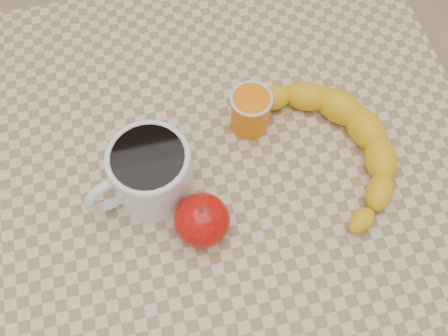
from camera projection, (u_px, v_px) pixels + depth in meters
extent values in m
plane|color=tan|center=(224.00, 288.00, 1.42)|extent=(3.00, 3.00, 0.00)
cube|color=#C5B08B|center=(224.00, 180.00, 0.76)|extent=(0.80, 0.80, 0.04)
cube|color=#8B6546|center=(224.00, 193.00, 0.81)|extent=(0.74, 0.74, 0.06)
cylinder|color=#8B6546|center=(51.00, 147.00, 1.21)|extent=(0.05, 0.05, 0.71)
cylinder|color=#8B6546|center=(325.00, 93.00, 1.28)|extent=(0.05, 0.05, 0.71)
cylinder|color=silver|center=(152.00, 172.00, 0.69)|extent=(0.14, 0.14, 0.09)
cylinder|color=black|center=(148.00, 158.00, 0.65)|extent=(0.10, 0.10, 0.01)
torus|color=silver|center=(147.00, 157.00, 0.65)|extent=(0.11, 0.11, 0.01)
torus|color=silver|center=(110.00, 195.00, 0.68)|extent=(0.07, 0.04, 0.07)
cylinder|color=orange|center=(250.00, 112.00, 0.75)|extent=(0.06, 0.06, 0.07)
torus|color=silver|center=(252.00, 98.00, 0.72)|extent=(0.06, 0.06, 0.00)
ellipsoid|color=#8A0406|center=(202.00, 220.00, 0.67)|extent=(0.08, 0.08, 0.07)
cylinder|color=#382311|center=(201.00, 212.00, 0.65)|extent=(0.01, 0.01, 0.01)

